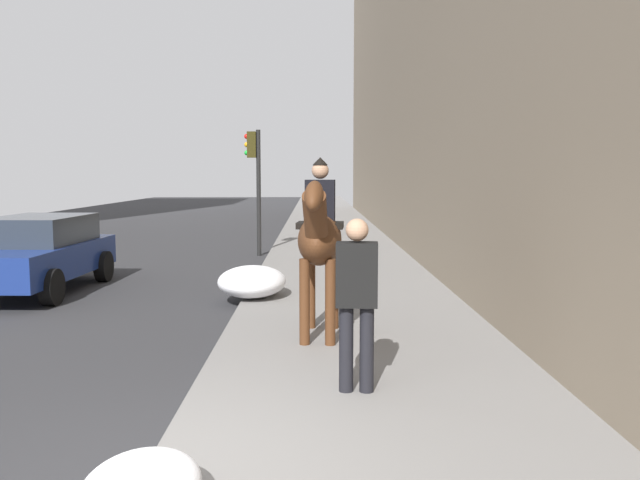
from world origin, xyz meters
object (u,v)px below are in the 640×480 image
Objects in this scene: car_near_lane at (37,252)px; traffic_light_near_curb at (255,171)px; mounted_horse_near at (320,237)px; pedestrian_greeting at (357,293)px.

traffic_light_near_curb is (5.51, -3.68, 1.56)m from car_near_lane.
mounted_horse_near is 6.76m from car_near_lane.
car_near_lane is at bearing 46.95° from pedestrian_greeting.
car_near_lane is 1.21× the size of traffic_light_near_curb.
car_near_lane is 6.81m from traffic_light_near_curb.
mounted_horse_near is 1.38× the size of pedestrian_greeting.
mounted_horse_near is 9.77m from traffic_light_near_curb.
traffic_light_near_curb is (9.58, 1.68, 0.89)m from mounted_horse_near.
car_near_lane is at bearing 146.29° from traffic_light_near_curb.
mounted_horse_near is at bearing -170.05° from traffic_light_near_curb.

